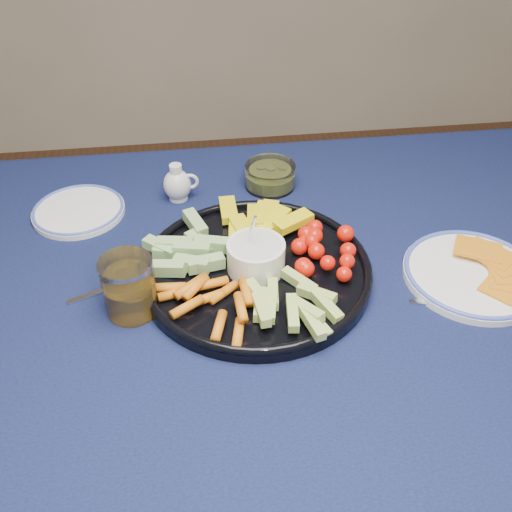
{
  "coord_description": "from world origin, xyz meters",
  "views": [
    {
      "loc": [
        -0.1,
        -0.71,
        1.41
      ],
      "look_at": [
        -0.0,
        0.05,
        0.79
      ],
      "focal_mm": 40.0,
      "sensor_mm": 36.0,
      "label": 1
    }
  ],
  "objects": [
    {
      "name": "dining_table",
      "position": [
        0.0,
        0.0,
        0.66
      ],
      "size": [
        1.67,
        1.07,
        0.75
      ],
      "color": "#442416",
      "rests_on": "ground"
    },
    {
      "name": "cheese_plate",
      "position": [
        0.38,
        -0.01,
        0.76
      ],
      "size": [
        0.24,
        0.24,
        0.03
      ],
      "color": "white",
      "rests_on": "dining_table"
    },
    {
      "name": "crudite_platter",
      "position": [
        -0.0,
        0.05,
        0.77
      ],
      "size": [
        0.41,
        0.41,
        0.13
      ],
      "color": "black",
      "rests_on": "dining_table"
    },
    {
      "name": "fork_right",
      "position": [
        0.33,
        -0.08,
        0.75
      ],
      "size": [
        0.15,
        0.06,
        0.0
      ],
      "color": "silver",
      "rests_on": "dining_table"
    },
    {
      "name": "juice_tumbler",
      "position": [
        -0.21,
        -0.01,
        0.79
      ],
      "size": [
        0.09,
        0.09,
        0.1
      ],
      "color": "white",
      "rests_on": "dining_table"
    },
    {
      "name": "fork_left",
      "position": [
        -0.23,
        0.06,
        0.75
      ],
      "size": [
        0.17,
        0.08,
        0.0
      ],
      "color": "silver",
      "rests_on": "dining_table"
    },
    {
      "name": "creamer_pitcher",
      "position": [
        -0.13,
        0.32,
        0.78
      ],
      "size": [
        0.07,
        0.06,
        0.08
      ],
      "color": "silver",
      "rests_on": "dining_table"
    },
    {
      "name": "side_plate_extra",
      "position": [
        -0.33,
        0.29,
        0.75
      ],
      "size": [
        0.18,
        0.18,
        0.02
      ],
      "color": "white",
      "rests_on": "dining_table"
    },
    {
      "name": "pickle_bowl",
      "position": [
        0.07,
        0.34,
        0.77
      ],
      "size": [
        0.11,
        0.11,
        0.05
      ],
      "color": "white",
      "rests_on": "dining_table"
    }
  ]
}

